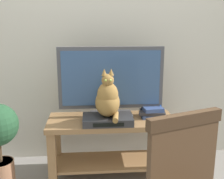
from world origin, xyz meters
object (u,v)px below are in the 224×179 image
Objects in this scene: tv at (111,81)px; tv_stand at (112,137)px; media_box at (108,119)px; book_stack at (153,112)px; cat at (108,99)px.

tv_stand is at bearing -90.02° from tv.
tv_stand is 2.67× the size of media_box.
book_stack is (0.37, -0.04, -0.29)m from tv.
tv is (0.00, 0.07, 0.51)m from tv_stand.
media_box is 0.43m from book_stack.
cat is (-0.04, -0.11, 0.39)m from tv_stand.
book_stack is at bearing 16.61° from media_box.
cat is at bearing -161.68° from book_stack.
tv_stand is at bearing 66.81° from media_box.
media_box is 1.02× the size of cat.
tv_stand is 0.23m from media_box.
tv is 0.22m from cat.
cat is (0.00, -0.01, 0.18)m from media_box.
tv_stand is 0.41m from cat.
book_stack reaches higher than tv_stand.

